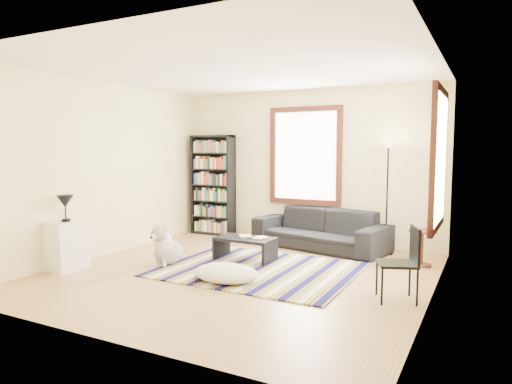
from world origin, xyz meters
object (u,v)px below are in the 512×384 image
at_px(dog, 168,244).
at_px(folding_chair, 397,264).
at_px(floor_lamp, 387,198).
at_px(side_table, 422,248).
at_px(coffee_table, 245,249).
at_px(bookshelf, 213,185).
at_px(floor_cushion, 226,273).
at_px(sofa, 320,229).
at_px(white_cabinet, 67,246).

bearing_deg(dog, folding_chair, -0.66).
height_order(floor_lamp, side_table, floor_lamp).
relative_size(coffee_table, floor_lamp, 0.48).
distance_m(bookshelf, side_table, 4.25).
xyz_separation_m(floor_cushion, floor_lamp, (1.53, 2.56, 0.82)).
xyz_separation_m(sofa, floor_cushion, (-0.42, -2.46, -0.23)).
bearing_deg(side_table, white_cabinet, -150.40).
xyz_separation_m(floor_lamp, dog, (-2.75, -2.21, -0.62)).
bearing_deg(dog, coffee_table, 41.15).
distance_m(coffee_table, floor_cushion, 1.16).
height_order(floor_cushion, floor_lamp, floor_lamp).
xyz_separation_m(floor_cushion, side_table, (2.17, 2.01, 0.16)).
bearing_deg(coffee_table, floor_lamp, 38.10).
distance_m(floor_lamp, dog, 3.58).
height_order(sofa, bookshelf, bookshelf).
bearing_deg(white_cabinet, floor_lamp, 41.96).
relative_size(floor_cushion, white_cabinet, 1.27).
relative_size(bookshelf, floor_lamp, 1.08).
bearing_deg(sofa, white_cabinet, -120.16).
distance_m(side_table, white_cabinet, 5.18).
height_order(sofa, floor_cushion, sofa).
distance_m(sofa, side_table, 1.81).
relative_size(bookshelf, dog, 3.27).
height_order(sofa, floor_lamp, floor_lamp).
bearing_deg(bookshelf, folding_chair, -31.34).
bearing_deg(floor_cushion, sofa, 80.37).
bearing_deg(white_cabinet, dog, 42.12).
distance_m(coffee_table, white_cabinet, 2.61).
distance_m(bookshelf, floor_lamp, 3.49).
relative_size(sofa, white_cabinet, 3.36).
bearing_deg(dog, floor_lamp, 39.82).
height_order(coffee_table, white_cabinet, white_cabinet).
relative_size(floor_cushion, side_table, 1.65).
height_order(sofa, folding_chair, folding_chair).
distance_m(floor_cushion, white_cabinet, 2.40).
bearing_deg(folding_chair, floor_lamp, 82.62).
height_order(floor_cushion, folding_chair, folding_chair).
bearing_deg(sofa, floor_lamp, 17.40).
height_order(side_table, white_cabinet, white_cabinet).
relative_size(side_table, folding_chair, 0.63).
bearing_deg(floor_lamp, dog, -141.24).
bearing_deg(floor_lamp, floor_cushion, -120.85).
height_order(sofa, white_cabinet, white_cabinet).
xyz_separation_m(floor_lamp, side_table, (0.64, -0.55, -0.66)).
height_order(white_cabinet, dog, white_cabinet).
xyz_separation_m(coffee_table, folding_chair, (2.44, -0.86, 0.25)).
relative_size(folding_chair, dog, 1.41).
bearing_deg(bookshelf, white_cabinet, -96.57).
xyz_separation_m(sofa, bookshelf, (-2.37, 0.27, 0.66)).
distance_m(sofa, dog, 2.67).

